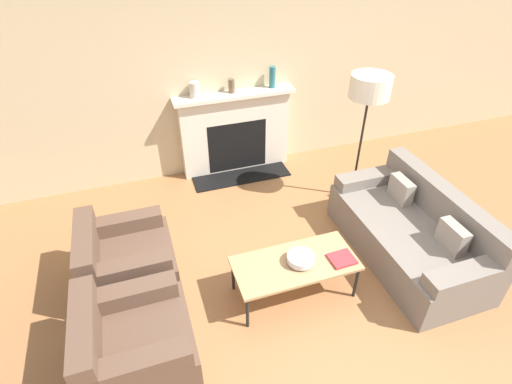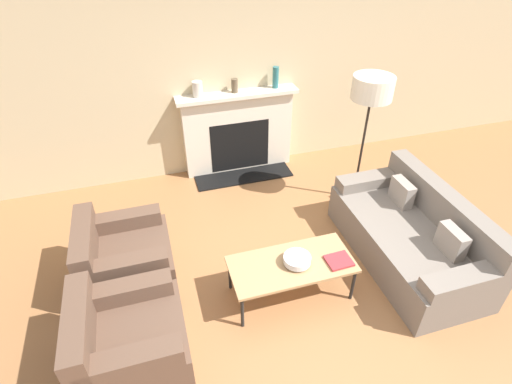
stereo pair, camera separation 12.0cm
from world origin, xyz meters
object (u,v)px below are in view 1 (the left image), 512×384
Objects in this scene: floor_lamp at (369,92)px; bowl at (301,258)px; couch at (412,233)px; armchair_near at (135,345)px; armchair_far at (127,262)px; fireplace at (235,133)px; mantel_vase_left at (195,90)px; mantel_vase_center_left at (232,86)px; book at (342,259)px; coffee_table at (295,265)px; mantel_vase_center_right at (272,77)px.

bowl is at bearing -136.19° from floor_lamp.
couch is 3.05m from armchair_near.
armchair_far is at bearing 0.00° from armchair_near.
armchair_near is (-1.69, -2.81, -0.27)m from fireplace.
mantel_vase_center_left is at bearing 0.00° from mantel_vase_left.
fireplace reaches higher than couch.
armchair_far is 4.74× the size of mantel_vase_center_left.
armchair_far is 3.30× the size of bowl.
fireplace is at bearing 95.16° from book.
mantel_vase_center_left is (0.09, 2.49, 0.88)m from coffee_table.
mantel_vase_left is (-0.85, 2.61, 0.85)m from book.
couch is 1.46m from coffee_table.
couch is at bearing -100.12° from armchair_far.
mantel_vase_center_right is (0.22, 2.61, 0.89)m from book.
mantel_vase_left is 0.50m from mantel_vase_center_left.
bowl is (1.61, -0.67, 0.18)m from armchair_far.
fireplace is 1.91× the size of armchair_far.
mantel_vase_left is (1.16, 2.83, 0.98)m from armchair_near.
couch is at bearing -60.33° from mantel_vase_center_left.
floor_lamp is 5.83× the size of mantel_vase_center_right.
couch is (1.33, -2.37, -0.28)m from fireplace.
armchair_far is at bearing -132.64° from fireplace.
mantel_vase_center_right is at bearing 122.24° from floor_lamp.
floor_lamp is 2.19m from mantel_vase_left.
mantel_vase_center_left is at bearing 95.72° from book.
armchair_far is 4.31× the size of mantel_vase_left.
fireplace is 1.91× the size of armchair_near.
armchair_near is 3.60m from floor_lamp.
mantel_vase_center_right is at bearing 76.07° from bowl.
mantel_vase_center_left is (0.50, 0.00, -0.01)m from mantel_vase_left.
mantel_vase_center_left is (0.05, 2.51, 0.80)m from bowl.
book is at bearing -94.93° from mantel_vase_center_right.
fireplace reaches higher than bowl.
armchair_near is 3.03× the size of mantel_vase_center_right.
mantel_vase_left reaches higher than mantel_vase_center_left.
floor_lamp reaches higher than mantel_vase_center_right.
floor_lamp is 8.28× the size of mantel_vase_left.
fireplace is at bearing -30.91° from armchair_near.
armchair_near is 1.65m from bowl.
fireplace is at bearing 88.32° from bowl.
couch is 1.04m from book.
armchair_near is 3.21m from mantel_vase_left.
floor_lamp is at bearing -61.28° from armchair_near.
mantel_vase_center_left reaches higher than bowl.
floor_lamp is (-0.03, 1.19, 1.18)m from couch.
armchair_near reaches higher than bowl.
floor_lamp is at bearing -33.13° from mantel_vase_left.
armchair_far is (-1.69, -1.83, -0.27)m from fireplace.
mantel_vase_center_left is at bearing -150.33° from couch.
coffee_table is 4.19× the size of mantel_vase_center_right.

